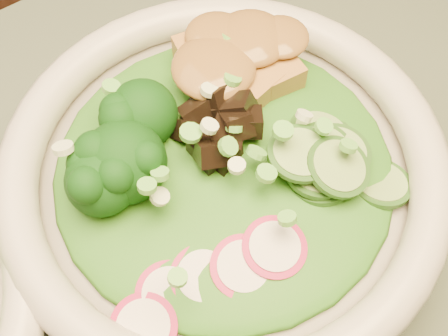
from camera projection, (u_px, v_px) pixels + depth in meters
salad_bowl at (224, 184)px, 0.43m from camera, size 0.30×0.30×0.08m
lettuce_bed at (224, 167)px, 0.41m from camera, size 0.23×0.23×0.03m
broccoli_florets at (115, 151)px, 0.40m from camera, size 0.11×0.10×0.05m
radish_slices at (222, 270)px, 0.37m from camera, size 0.13×0.08×0.02m
cucumber_slices at (337, 164)px, 0.40m from camera, size 0.10×0.10×0.04m
mushroom_heap at (225, 137)px, 0.41m from camera, size 0.10×0.10×0.04m
tofu_cubes at (232, 71)px, 0.44m from camera, size 0.12×0.09×0.04m
peanut_sauce at (233, 57)px, 0.42m from camera, size 0.08×0.06×0.02m
scallion_garnish at (224, 145)px, 0.39m from camera, size 0.21×0.21×0.03m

